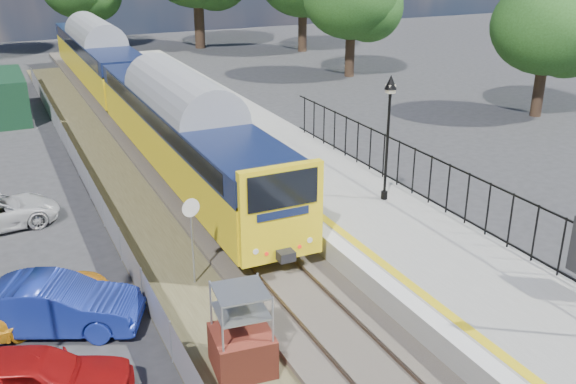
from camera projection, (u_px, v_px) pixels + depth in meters
ground at (339, 341)px, 16.85m from camera, size 120.00×120.00×0.00m
track_bed at (204, 210)px, 24.75m from camera, size 5.90×80.00×0.29m
platform at (331, 197)px, 25.08m from camera, size 5.00×70.00×0.90m
platform_edge at (284, 194)px, 24.09m from camera, size 0.90×70.00×0.01m
victorian_lamp_north at (389, 109)px, 22.42m from camera, size 0.44×0.44×4.60m
palisade_fence at (483, 205)px, 20.67m from camera, size 0.12×26.00×2.00m
wire_fence at (93, 193)px, 25.02m from camera, size 0.06×52.00×1.20m
train at (129, 82)px, 36.10m from camera, size 2.82×40.83×3.51m
brick_plinth at (242, 332)px, 15.32m from camera, size 1.55×1.55×2.27m
speed_sign at (192, 227)px, 18.91m from camera, size 0.57×0.15×2.84m
car_red at (32, 381)px, 14.16m from camera, size 4.75×3.20×1.50m
car_blue at (54, 305)px, 17.08m from camera, size 4.79×3.32×1.50m
car_yellow at (44, 298)px, 17.79m from camera, size 4.18×2.97×1.13m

